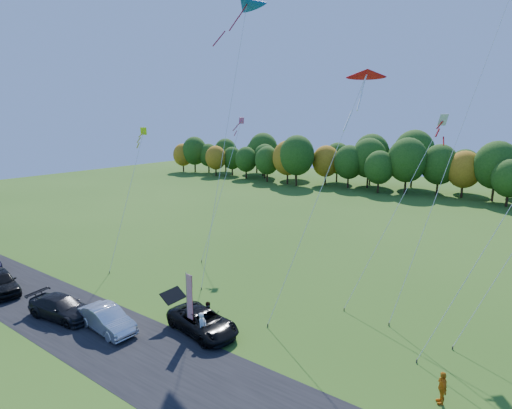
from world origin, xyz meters
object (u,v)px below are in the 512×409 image
Objects in this scene: feather_flag at (189,297)px; silver_sedan at (107,319)px; person_east at (442,388)px; black_suv at (203,322)px.

silver_sedan is at bearing -148.67° from feather_flag.
person_east is at bearing -70.32° from silver_sedan.
black_suv is 3.19× the size of person_east.
black_suv is at bearing -110.18° from person_east.
feather_flag reaches higher than person_east.
feather_flag is (-13.96, -2.30, 1.62)m from person_east.
silver_sedan is 1.14× the size of feather_flag.
person_east is (13.41, 1.76, 0.09)m from black_suv.
black_suv is 13.52m from person_east.
feather_flag is at bearing -54.26° from silver_sedan.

